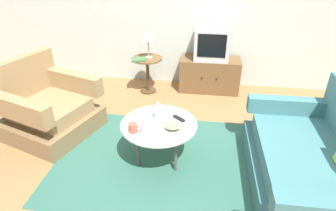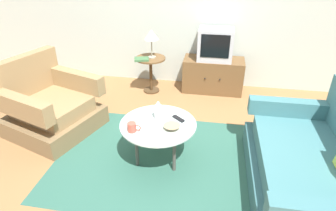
{
  "view_description": "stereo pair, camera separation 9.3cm",
  "coord_description": "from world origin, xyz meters",
  "px_view_note": "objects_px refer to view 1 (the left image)",
  "views": [
    {
      "loc": [
        0.4,
        -2.41,
        2.08
      ],
      "look_at": [
        0.02,
        0.31,
        0.55
      ],
      "focal_mm": 30.67,
      "sensor_mm": 36.0,
      "label": 1
    },
    {
      "loc": [
        0.49,
        -2.4,
        2.08
      ],
      "look_at": [
        0.02,
        0.31,
        0.55
      ],
      "focal_mm": 30.67,
      "sensor_mm": 36.0,
      "label": 2
    }
  ],
  "objects_px": {
    "armchair": "(47,109)",
    "couch": "(313,166)",
    "bowl": "(173,127)",
    "tv_remote_dark": "(179,118)",
    "vase": "(159,110)",
    "tv_remote_silver": "(153,127)",
    "side_table": "(148,68)",
    "mug": "(133,128)",
    "coffee_table": "(159,127)",
    "table_lamp": "(148,36)",
    "tv_stand": "(209,74)",
    "television": "(212,44)",
    "book": "(138,59)"
  },
  "relations": [
    {
      "from": "coffee_table",
      "to": "table_lamp",
      "type": "xyz_separation_m",
      "value": [
        -0.44,
        1.66,
        0.49
      ]
    },
    {
      "from": "couch",
      "to": "tv_remote_dark",
      "type": "distance_m",
      "value": 1.36
    },
    {
      "from": "vase",
      "to": "tv_remote_silver",
      "type": "bearing_deg",
      "value": -97.24
    },
    {
      "from": "tv_remote_dark",
      "to": "armchair",
      "type": "bearing_deg",
      "value": -149.18
    },
    {
      "from": "armchair",
      "to": "bowl",
      "type": "distance_m",
      "value": 1.71
    },
    {
      "from": "coffee_table",
      "to": "television",
      "type": "distance_m",
      "value": 1.97
    },
    {
      "from": "tv_stand",
      "to": "mug",
      "type": "distance_m",
      "value": 2.2
    },
    {
      "from": "armchair",
      "to": "coffee_table",
      "type": "xyz_separation_m",
      "value": [
        1.48,
        -0.38,
        0.12
      ]
    },
    {
      "from": "mug",
      "to": "tv_remote_dark",
      "type": "bearing_deg",
      "value": 35.57
    },
    {
      "from": "table_lamp",
      "to": "tv_remote_silver",
      "type": "xyz_separation_m",
      "value": [
        0.4,
        -1.74,
        -0.44
      ]
    },
    {
      "from": "side_table",
      "to": "bowl",
      "type": "relative_size",
      "value": 3.35
    },
    {
      "from": "couch",
      "to": "table_lamp",
      "type": "distance_m",
      "value": 2.79
    },
    {
      "from": "vase",
      "to": "tv_remote_silver",
      "type": "relative_size",
      "value": 1.36
    },
    {
      "from": "television",
      "to": "vase",
      "type": "distance_m",
      "value": 1.85
    },
    {
      "from": "armchair",
      "to": "television",
      "type": "height_order",
      "value": "television"
    },
    {
      "from": "tv_stand",
      "to": "television",
      "type": "distance_m",
      "value": 0.51
    },
    {
      "from": "side_table",
      "to": "table_lamp",
      "type": "height_order",
      "value": "table_lamp"
    },
    {
      "from": "side_table",
      "to": "television",
      "type": "height_order",
      "value": "television"
    },
    {
      "from": "mug",
      "to": "vase",
      "type": "bearing_deg",
      "value": 54.28
    },
    {
      "from": "vase",
      "to": "tv_remote_silver",
      "type": "distance_m",
      "value": 0.2
    },
    {
      "from": "vase",
      "to": "tv_remote_dark",
      "type": "relative_size",
      "value": 1.47
    },
    {
      "from": "tv_stand",
      "to": "coffee_table",
      "type": "bearing_deg",
      "value": -105.25
    },
    {
      "from": "bowl",
      "to": "tv_remote_dark",
      "type": "height_order",
      "value": "bowl"
    },
    {
      "from": "tv_stand",
      "to": "vase",
      "type": "bearing_deg",
      "value": -106.58
    },
    {
      "from": "couch",
      "to": "armchair",
      "type": "bearing_deg",
      "value": 77.69
    },
    {
      "from": "mug",
      "to": "television",
      "type": "bearing_deg",
      "value": 70.36
    },
    {
      "from": "bowl",
      "to": "tv_remote_silver",
      "type": "distance_m",
      "value": 0.2
    },
    {
      "from": "tv_remote_dark",
      "to": "book",
      "type": "distance_m",
      "value": 1.62
    },
    {
      "from": "tv_remote_silver",
      "to": "side_table",
      "type": "bearing_deg",
      "value": 47.5
    },
    {
      "from": "side_table",
      "to": "mug",
      "type": "relative_size",
      "value": 4.14
    },
    {
      "from": "couch",
      "to": "vase",
      "type": "xyz_separation_m",
      "value": [
        -1.52,
        0.34,
        0.28
      ]
    },
    {
      "from": "table_lamp",
      "to": "mug",
      "type": "height_order",
      "value": "table_lamp"
    },
    {
      "from": "armchair",
      "to": "couch",
      "type": "xyz_separation_m",
      "value": [
        2.98,
        -0.62,
        -0.02
      ]
    },
    {
      "from": "armchair",
      "to": "tv_remote_dark",
      "type": "relative_size",
      "value": 8.45
    },
    {
      "from": "tv_stand",
      "to": "couch",
      "type": "bearing_deg",
      "value": -64.87
    },
    {
      "from": "mug",
      "to": "tv_remote_silver",
      "type": "xyz_separation_m",
      "value": [
        0.18,
        0.1,
        -0.04
      ]
    },
    {
      "from": "couch",
      "to": "book",
      "type": "xyz_separation_m",
      "value": [
        -2.07,
        1.78,
        0.3
      ]
    },
    {
      "from": "couch",
      "to": "tv_stand",
      "type": "distance_m",
      "value": 2.33
    },
    {
      "from": "armchair",
      "to": "side_table",
      "type": "distance_m",
      "value": 1.64
    },
    {
      "from": "tv_stand",
      "to": "book",
      "type": "relative_size",
      "value": 3.7
    },
    {
      "from": "vase",
      "to": "bowl",
      "type": "relative_size",
      "value": 1.23
    },
    {
      "from": "table_lamp",
      "to": "book",
      "type": "bearing_deg",
      "value": -137.14
    },
    {
      "from": "couch",
      "to": "coffee_table",
      "type": "relative_size",
      "value": 2.05
    },
    {
      "from": "couch",
      "to": "side_table",
      "type": "xyz_separation_m",
      "value": [
        -1.96,
        1.9,
        0.12
      ]
    },
    {
      "from": "coffee_table",
      "to": "mug",
      "type": "bearing_deg",
      "value": -140.41
    },
    {
      "from": "side_table",
      "to": "book",
      "type": "bearing_deg",
      "value": -130.07
    },
    {
      "from": "mug",
      "to": "side_table",
      "type": "bearing_deg",
      "value": 97.45
    },
    {
      "from": "table_lamp",
      "to": "armchair",
      "type": "bearing_deg",
      "value": -129.01
    },
    {
      "from": "tv_remote_dark",
      "to": "television",
      "type": "bearing_deg",
      "value": 119.59
    },
    {
      "from": "table_lamp",
      "to": "tv_remote_silver",
      "type": "bearing_deg",
      "value": -77.15
    }
  ]
}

